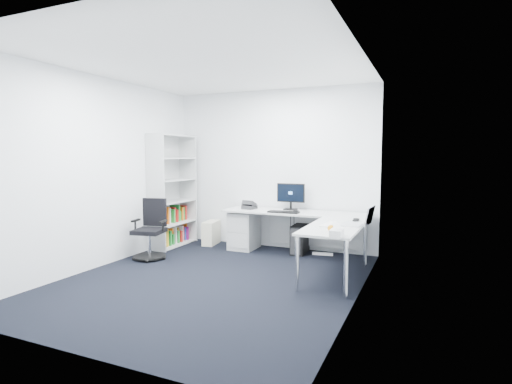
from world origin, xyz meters
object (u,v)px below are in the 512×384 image
at_px(task_chair, 149,229).
at_px(monitor, 291,196).
at_px(bookshelf, 172,191).
at_px(laptop, 352,215).
at_px(l_desk, 289,237).

bearing_deg(task_chair, monitor, 25.39).
height_order(bookshelf, monitor, bookshelf).
xyz_separation_m(monitor, laptop, (1.20, -1.05, -0.10)).
xyz_separation_m(l_desk, task_chair, (-1.97, -0.86, 0.11)).
xyz_separation_m(l_desk, monitor, (-0.15, 0.50, 0.57)).
bearing_deg(laptop, monitor, 144.16).
bearing_deg(laptop, task_chair, -168.67).
distance_m(bookshelf, laptop, 3.28).
bearing_deg(bookshelf, task_chair, -77.12).
bearing_deg(l_desk, task_chair, -156.29).
distance_m(l_desk, monitor, 0.77).
relative_size(monitor, laptop, 1.27).
bearing_deg(l_desk, monitor, 106.56).
bearing_deg(laptop, l_desk, 157.86).
distance_m(bookshelf, task_chair, 1.07).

